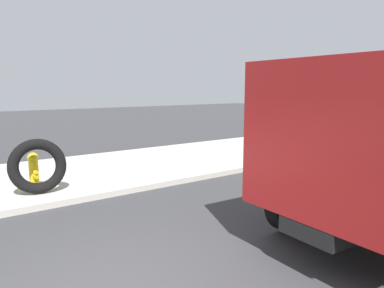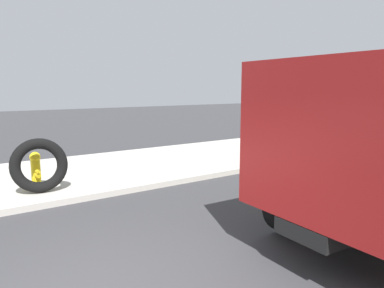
{
  "view_description": "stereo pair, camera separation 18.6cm",
  "coord_description": "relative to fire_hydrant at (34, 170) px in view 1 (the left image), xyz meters",
  "views": [
    {
      "loc": [
        -1.47,
        -3.88,
        2.62
      ],
      "look_at": [
        3.32,
        2.67,
        1.34
      ],
      "focal_mm": 33.71,
      "sensor_mm": 36.0,
      "label": 1
    },
    {
      "loc": [
        -1.32,
        -3.99,
        2.62
      ],
      "look_at": [
        3.32,
        2.67,
        1.34
      ],
      "focal_mm": 33.71,
      "sensor_mm": 36.0,
      "label": 2
    }
  ],
  "objects": [
    {
      "name": "sidewalk_curb",
      "position": [
        -0.47,
        1.17,
        -0.55
      ],
      "size": [
        36.0,
        5.0,
        0.15
      ],
      "primitive_type": "cube",
      "color": "#BCB7AD",
      "rests_on": "ground"
    },
    {
      "name": "fire_hydrant",
      "position": [
        0.0,
        0.0,
        0.0
      ],
      "size": [
        0.26,
        0.58,
        0.9
      ],
      "color": "yellow",
      "rests_on": "sidewalk_curb"
    },
    {
      "name": "loose_tire",
      "position": [
        -0.02,
        -0.49,
        0.17
      ],
      "size": [
        1.32,
        0.54,
        1.3
      ],
      "primitive_type": "torus",
      "rotation": [
        1.49,
        0.0,
        -0.15
      ],
      "color": "black",
      "rests_on": "sidewalk_curb"
    }
  ]
}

